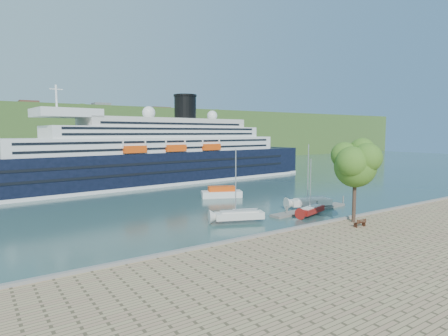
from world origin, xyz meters
TOP-DOWN VIEW (x-y plane):
  - ground at (0.00, 0.00)m, footprint 400.00×400.00m
  - far_hillside at (0.00, 145.00)m, footprint 400.00×50.00m
  - quay_coping at (0.00, -0.20)m, footprint 220.00×0.50m
  - cruise_ship at (-2.98, 55.21)m, footprint 103.63×23.81m
  - park_bench at (0.32, -3.95)m, footprint 1.78×0.91m
  - promenade_tree at (1.90, -1.85)m, footprint 7.33×7.33m
  - floating_pontoon at (5.87, 9.62)m, footprint 16.90×3.19m
  - sailboat_white_near at (-8.58, 9.78)m, footprint 8.07×5.00m
  - sailboat_red at (3.46, 7.13)m, footprint 6.85×3.63m
  - sailboat_white_far at (7.50, 11.04)m, footprint 8.43×4.53m
  - tender_launch at (1.07, 28.74)m, footprint 8.49×5.84m

SIDE VIEW (x-z plane):
  - ground at x=0.00m, z-range 0.00..0.00m
  - floating_pontoon at x=5.87m, z-range 0.00..0.37m
  - tender_launch at x=1.07m, z-range 0.00..2.23m
  - quay_coping at x=0.00m, z-range 1.00..1.30m
  - park_bench at x=0.32m, z-range 1.00..2.09m
  - sailboat_red at x=3.46m, z-range 0.00..8.52m
  - sailboat_white_near at x=-8.58m, z-range 0.00..10.12m
  - sailboat_white_far at x=7.50m, z-range 0.00..10.50m
  - promenade_tree at x=1.90m, z-range 1.00..13.14m
  - cruise_ship at x=-2.98m, z-range 0.00..23.07m
  - far_hillside at x=0.00m, z-range 0.00..24.00m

